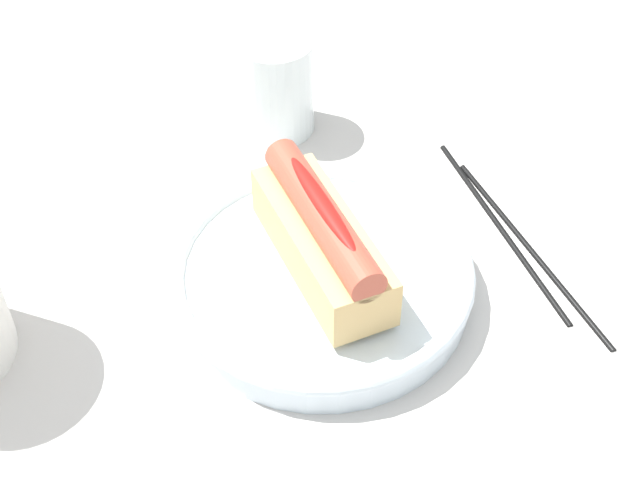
# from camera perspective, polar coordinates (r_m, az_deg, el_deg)

# --- Properties ---
(ground_plane) EXTENTS (2.40, 2.40, 0.00)m
(ground_plane) POSITION_cam_1_polar(r_m,az_deg,el_deg) (0.68, 1.22, -3.09)
(ground_plane) COLOR beige
(serving_bowl) EXTENTS (0.23, 0.23, 0.03)m
(serving_bowl) POSITION_cam_1_polar(r_m,az_deg,el_deg) (0.67, 0.00, -2.11)
(serving_bowl) COLOR silver
(serving_bowl) RESTS_ON ground_plane
(hotdog_front) EXTENTS (0.15, 0.07, 0.06)m
(hotdog_front) POSITION_cam_1_polar(r_m,az_deg,el_deg) (0.64, 0.00, 0.50)
(hotdog_front) COLOR #DBB270
(hotdog_front) RESTS_ON serving_bowl
(water_glass) EXTENTS (0.07, 0.07, 0.09)m
(water_glass) POSITION_cam_1_polar(r_m,az_deg,el_deg) (0.80, -2.84, 9.58)
(water_glass) COLOR white
(water_glass) RESTS_ON ground_plane
(chopstick_near) EXTENTS (0.22, 0.01, 0.01)m
(chopstick_near) POSITION_cam_1_polar(r_m,az_deg,el_deg) (0.74, 11.40, 0.90)
(chopstick_near) COLOR black
(chopstick_near) RESTS_ON ground_plane
(chopstick_far) EXTENTS (0.22, 0.03, 0.01)m
(chopstick_far) POSITION_cam_1_polar(r_m,az_deg,el_deg) (0.73, 13.25, -0.48)
(chopstick_far) COLOR black
(chopstick_far) RESTS_ON ground_plane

